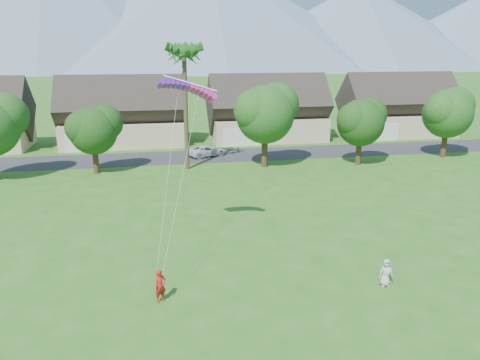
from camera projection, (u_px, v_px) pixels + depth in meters
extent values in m
plane|color=#2D6019|center=(280.00, 317.00, 21.44)|extent=(500.00, 500.00, 0.00)
cube|color=#2D2D30|center=(201.00, 156.00, 53.61)|extent=(90.00, 7.00, 0.01)
imported|color=red|center=(160.00, 286.00, 22.57)|extent=(0.73, 0.65, 1.67)
imported|color=silver|center=(386.00, 273.00, 24.15)|extent=(0.77, 0.55, 1.47)
imported|color=silver|center=(207.00, 151.00, 53.56)|extent=(4.91, 3.72, 1.24)
cone|color=slate|center=(51.00, 4.00, 248.14)|extent=(190.00, 190.00, 70.00)
cone|color=slate|center=(210.00, 14.00, 264.40)|extent=(240.00, 240.00, 62.00)
cone|color=slate|center=(358.00, 26.00, 282.10)|extent=(200.00, 200.00, 50.00)
cone|color=slate|center=(476.00, 32.00, 297.07)|extent=(180.00, 180.00, 45.00)
cube|color=beige|center=(124.00, 133.00, 60.11)|extent=(15.00, 8.00, 3.00)
cube|color=#382D28|center=(122.00, 107.00, 59.22)|extent=(15.75, 8.15, 8.15)
cube|color=silver|center=(86.00, 143.00, 55.63)|extent=(4.80, 0.12, 2.20)
cube|color=beige|center=(267.00, 128.00, 63.50)|extent=(15.00, 8.00, 3.00)
cube|color=#382D28|center=(268.00, 104.00, 62.62)|extent=(15.75, 8.15, 8.15)
cube|color=silver|center=(243.00, 137.00, 59.02)|extent=(4.80, 0.12, 2.20)
cube|color=beige|center=(396.00, 124.00, 66.90)|extent=(15.00, 8.00, 3.00)
cube|color=#382D28|center=(398.00, 101.00, 66.01)|extent=(15.75, 8.15, 8.15)
cube|color=silver|center=(382.00, 133.00, 62.42)|extent=(4.80, 0.12, 2.20)
cylinder|color=#47301C|center=(96.00, 162.00, 46.15)|extent=(0.56, 0.56, 2.18)
sphere|color=#214916|center=(93.00, 131.00, 45.30)|extent=(4.62, 4.62, 4.62)
cylinder|color=#47301C|center=(265.00, 153.00, 48.62)|extent=(0.62, 0.62, 2.82)
sphere|color=#214916|center=(265.00, 114.00, 47.53)|extent=(5.98, 5.98, 5.98)
cylinder|color=#47301C|center=(358.00, 154.00, 49.53)|extent=(0.58, 0.58, 2.30)
sphere|color=#214916|center=(361.00, 123.00, 48.64)|extent=(4.90, 4.90, 4.90)
cylinder|color=#47301C|center=(444.00, 146.00, 52.88)|extent=(0.60, 0.60, 2.56)
sphere|color=#214916|center=(448.00, 114.00, 51.89)|extent=(5.44, 5.44, 5.44)
cylinder|color=#4C3D26|center=(186.00, 110.00, 46.43)|extent=(0.44, 0.44, 12.00)
sphere|color=#286021|center=(184.00, 44.00, 44.72)|extent=(3.00, 3.00, 3.00)
cube|color=#6818B6|center=(174.00, 87.00, 26.20)|extent=(1.72, 1.15, 0.50)
cube|color=#CE2697|center=(202.00, 86.00, 26.49)|extent=(1.72, 1.15, 0.50)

